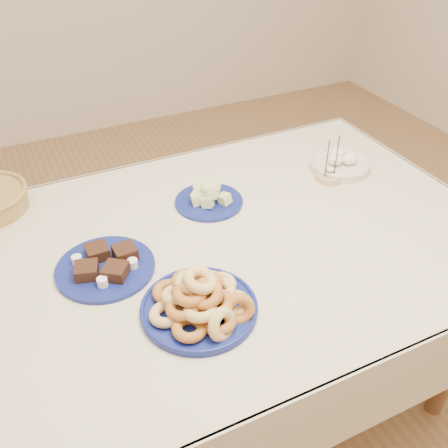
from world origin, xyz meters
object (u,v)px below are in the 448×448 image
at_px(donut_platter, 201,301).
at_px(melon_plate, 208,198).
at_px(candle_holder, 329,176).
at_px(brownie_plate, 106,266).
at_px(egg_bowl, 340,164).
at_px(dining_table, 217,269).

relative_size(donut_platter, melon_plate, 1.56).
height_order(donut_platter, candle_holder, candle_holder).
bearing_deg(brownie_plate, candle_holder, 8.97).
height_order(donut_platter, brownie_plate, donut_platter).
distance_m(donut_platter, egg_bowl, 0.85).
height_order(brownie_plate, candle_holder, candle_holder).
bearing_deg(candle_holder, melon_plate, 174.20).
distance_m(donut_platter, melon_plate, 0.48).
height_order(candle_holder, egg_bowl, candle_holder).
bearing_deg(dining_table, egg_bowl, 18.38).
xyz_separation_m(donut_platter, brownie_plate, (-0.17, 0.26, -0.02)).
xyz_separation_m(dining_table, donut_platter, (-0.15, -0.24, 0.14)).
bearing_deg(melon_plate, candle_holder, -5.80).
xyz_separation_m(dining_table, melon_plate, (0.06, 0.20, 0.13)).
distance_m(brownie_plate, candle_holder, 0.84).
bearing_deg(dining_table, donut_platter, -122.92).
distance_m(dining_table, candle_holder, 0.54).
relative_size(brownie_plate, candle_holder, 2.15).
bearing_deg(candle_holder, dining_table, -163.35).
distance_m(melon_plate, candle_holder, 0.45).
bearing_deg(donut_platter, dining_table, 57.08).
height_order(melon_plate, candle_holder, candle_holder).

